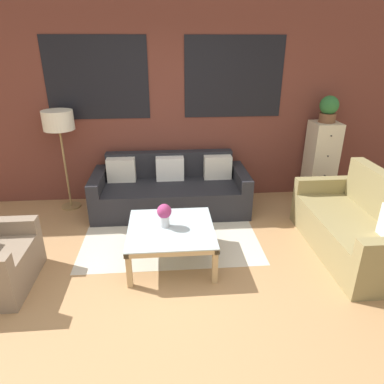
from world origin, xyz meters
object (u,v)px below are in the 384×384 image
Objects in this scene: floor_lamp at (59,124)px; flower_vase at (164,214)px; settee_vintage at (357,228)px; coffee_table at (171,232)px; potted_plant at (329,109)px; drawer_cabinet at (320,161)px; couch_dark at (171,191)px.

flower_vase is at bearing -46.29° from floor_lamp.
settee_vintage is 2.12m from coffee_table.
floor_lamp reaches higher than coffee_table.
coffee_table is 2.95m from potted_plant.
drawer_cabinet is (3.77, 0.03, -0.64)m from floor_lamp.
settee_vintage is at bearing -1.02° from flower_vase.
coffee_table is 2.27m from floor_lamp.
couch_dark is 1.29× the size of settee_vintage.
potted_plant is (0.00, 0.00, 0.79)m from drawer_cabinet.
floor_lamp reaches higher than drawer_cabinet.
potted_plant is at bearing 31.99° from flower_vase.
couch_dark is 5.78× the size of potted_plant.
settee_vintage is (2.09, -1.32, 0.03)m from couch_dark.
potted_plant reaches higher than coffee_table.
coffee_table is (-0.03, -1.31, 0.07)m from couch_dark.
potted_plant reaches higher than settee_vintage.
floor_lamp is 2.13m from flower_vase.
drawer_cabinet reaches higher than coffee_table.
flower_vase is (1.39, -1.46, -0.67)m from floor_lamp.
settee_vintage is at bearing -97.12° from potted_plant.
coffee_table is at bearing -91.22° from couch_dark.
floor_lamp is 3.78× the size of potted_plant.
drawer_cabinet is at bearing 33.32° from coffee_table.
potted_plant is (2.31, 1.52, 1.03)m from coffee_table.
floor_lamp is 1.19× the size of drawer_cabinet.
settee_vintage is 4.47× the size of potted_plant.
floor_lamp is at bearing 157.31° from settee_vintage.
settee_vintage is 1.82× the size of coffee_table.
potted_plant reaches higher than flower_vase.
floor_lamp is 3.82m from drawer_cabinet.
coffee_table is 2.46× the size of potted_plant.
coffee_table is 2.78m from drawer_cabinet.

